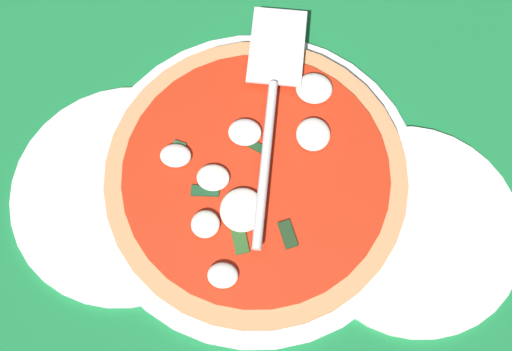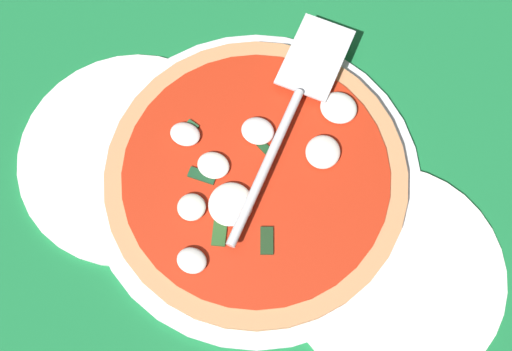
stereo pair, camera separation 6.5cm
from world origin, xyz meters
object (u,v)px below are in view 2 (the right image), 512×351
dinner_plate_right (393,272)px  pizza_server (291,111)px  pizza (256,175)px  dinner_plate_left (132,156)px

dinner_plate_right → pizza_server: (-16.05, 11.31, 4.09)cm
pizza_server → pizza: bearing=173.0°
pizza → pizza_server: bearing=82.2°
dinner_plate_left → pizza: (13.87, 2.58, 1.60)cm
dinner_plate_left → pizza: pizza is taller
dinner_plate_right → dinner_plate_left: bearing=177.5°
dinner_plate_right → pizza: size_ratio=0.72×
dinner_plate_right → pizza_server: bearing=144.8°
dinner_plate_left → pizza_server: size_ratio=0.89×
pizza → pizza_server: 7.85cm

